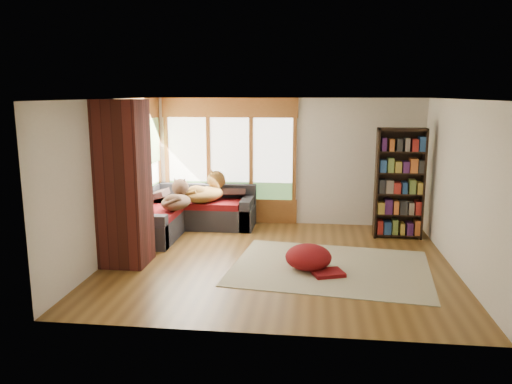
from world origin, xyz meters
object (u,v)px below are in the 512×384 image
(sectional_sofa, at_px, (186,215))
(pouf, at_px, (308,256))
(area_rug, at_px, (330,268))
(brick_chimney, at_px, (124,184))
(dog_brindle, at_px, (177,197))
(dog_tan, at_px, (207,190))
(bookshelf, at_px, (399,184))

(sectional_sofa, distance_m, pouf, 3.16)
(sectional_sofa, xyz_separation_m, area_rug, (2.79, -1.90, -0.30))
(brick_chimney, bearing_deg, pouf, 1.05)
(sectional_sofa, xyz_separation_m, dog_brindle, (-0.04, -0.50, 0.46))
(pouf, xyz_separation_m, dog_tan, (-2.06, 2.17, 0.59))
(pouf, bearing_deg, bookshelf, 49.92)
(dog_brindle, bearing_deg, dog_tan, -30.94)
(brick_chimney, height_order, bookshelf, brick_chimney)
(brick_chimney, relative_size, area_rug, 0.86)
(brick_chimney, height_order, dog_brindle, brick_chimney)
(dog_tan, bearing_deg, bookshelf, -56.72)
(dog_tan, bearing_deg, sectional_sofa, 151.14)
(pouf, height_order, dog_tan, dog_tan)
(dog_brindle, bearing_deg, bookshelf, -82.12)
(area_rug, bearing_deg, brick_chimney, -177.43)
(area_rug, relative_size, dog_tan, 2.83)
(bookshelf, height_order, dog_tan, bookshelf)
(pouf, xyz_separation_m, dog_brindle, (-2.49, 1.50, 0.56))
(brick_chimney, distance_m, pouf, 3.10)
(pouf, distance_m, dog_brindle, 2.96)
(dog_brindle, bearing_deg, sectional_sofa, -2.78)
(sectional_sofa, relative_size, dog_tan, 2.06)
(bookshelf, distance_m, dog_tan, 3.72)
(sectional_sofa, bearing_deg, area_rug, -38.46)
(brick_chimney, xyz_separation_m, pouf, (2.90, 0.05, -1.10))
(area_rug, height_order, dog_brindle, dog_brindle)
(bookshelf, xyz_separation_m, dog_tan, (-3.70, 0.22, -0.24))
(sectional_sofa, relative_size, bookshelf, 1.06)
(brick_chimney, relative_size, bookshelf, 1.26)
(brick_chimney, bearing_deg, sectional_sofa, 77.71)
(bookshelf, bearing_deg, sectional_sofa, 179.42)
(sectional_sofa, bearing_deg, dog_tan, 20.24)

